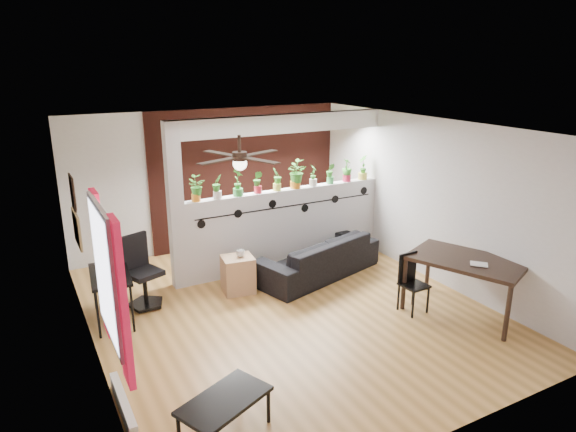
{
  "coord_description": "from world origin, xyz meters",
  "views": [
    {
      "loc": [
        -3.17,
        -5.88,
        3.47
      ],
      "look_at": [
        0.34,
        0.6,
        1.19
      ],
      "focal_mm": 32.0,
      "sensor_mm": 36.0,
      "label": 1
    }
  ],
  "objects_px": {
    "potted_plant_1": "(217,186)",
    "potted_plant_7": "(330,173)",
    "potted_plant_8": "(347,169)",
    "sofa": "(317,257)",
    "potted_plant_2": "(238,181)",
    "potted_plant_0": "(196,188)",
    "potted_plant_6": "(313,174)",
    "potted_plant_4": "(277,178)",
    "folding_chair": "(411,277)",
    "cup": "(240,253)",
    "potted_plant_5": "(295,174)",
    "computer_desk": "(110,278)",
    "coffee_table": "(225,403)",
    "dining_table": "(466,265)",
    "ceiling_fan": "(240,159)",
    "office_chair": "(142,276)",
    "potted_plant_9": "(363,166)",
    "potted_plant_3": "(258,181)",
    "cube_shelf": "(238,274)"
  },
  "relations": [
    {
      "from": "potted_plant_8",
      "to": "cup",
      "type": "distance_m",
      "value": 2.62
    },
    {
      "from": "dining_table",
      "to": "coffee_table",
      "type": "relative_size",
      "value": 1.75
    },
    {
      "from": "coffee_table",
      "to": "potted_plant_9",
      "type": "bearing_deg",
      "value": 40.28
    },
    {
      "from": "potted_plant_9",
      "to": "potted_plant_2",
      "type": "bearing_deg",
      "value": 180.0
    },
    {
      "from": "sofa",
      "to": "potted_plant_3",
      "type": "bearing_deg",
      "value": -56.88
    },
    {
      "from": "computer_desk",
      "to": "sofa",
      "type": "bearing_deg",
      "value": -0.36
    },
    {
      "from": "potted_plant_6",
      "to": "potted_plant_8",
      "type": "distance_m",
      "value": 0.7
    },
    {
      "from": "potted_plant_1",
      "to": "potted_plant_4",
      "type": "xyz_separation_m",
      "value": [
        1.05,
        -0.0,
        0.0
      ]
    },
    {
      "from": "ceiling_fan",
      "to": "folding_chair",
      "type": "xyz_separation_m",
      "value": [
        2.34,
        -0.54,
        -1.81
      ]
    },
    {
      "from": "potted_plant_2",
      "to": "folding_chair",
      "type": "bearing_deg",
      "value": -55.43
    },
    {
      "from": "sofa",
      "to": "ceiling_fan",
      "type": "bearing_deg",
      "value": 16.43
    },
    {
      "from": "potted_plant_0",
      "to": "potted_plant_6",
      "type": "relative_size",
      "value": 1.05
    },
    {
      "from": "potted_plant_8",
      "to": "cube_shelf",
      "type": "distance_m",
      "value": 2.8
    },
    {
      "from": "potted_plant_4",
      "to": "potted_plant_8",
      "type": "xyz_separation_m",
      "value": [
        1.4,
        0.0,
        0.01
      ]
    },
    {
      "from": "computer_desk",
      "to": "folding_chair",
      "type": "distance_m",
      "value": 4.15
    },
    {
      "from": "sofa",
      "to": "cube_shelf",
      "type": "distance_m",
      "value": 1.41
    },
    {
      "from": "potted_plant_6",
      "to": "sofa",
      "type": "relative_size",
      "value": 0.18
    },
    {
      "from": "ceiling_fan",
      "to": "office_chair",
      "type": "distance_m",
      "value": 2.53
    },
    {
      "from": "ceiling_fan",
      "to": "office_chair",
      "type": "bearing_deg",
      "value": 124.87
    },
    {
      "from": "potted_plant_2",
      "to": "sofa",
      "type": "height_order",
      "value": "potted_plant_2"
    },
    {
      "from": "potted_plant_8",
      "to": "sofa",
      "type": "relative_size",
      "value": 0.19
    },
    {
      "from": "potted_plant_5",
      "to": "potted_plant_6",
      "type": "distance_m",
      "value": 0.35
    },
    {
      "from": "sofa",
      "to": "folding_chair",
      "type": "distance_m",
      "value": 1.77
    },
    {
      "from": "potted_plant_6",
      "to": "potted_plant_7",
      "type": "xyz_separation_m",
      "value": [
        0.35,
        0.0,
        -0.01
      ]
    },
    {
      "from": "potted_plant_7",
      "to": "potted_plant_1",
      "type": "bearing_deg",
      "value": 180.0
    },
    {
      "from": "coffee_table",
      "to": "dining_table",
      "type": "bearing_deg",
      "value": 10.55
    },
    {
      "from": "ceiling_fan",
      "to": "office_chair",
      "type": "xyz_separation_m",
      "value": [
        -0.98,
        1.41,
        -1.85
      ]
    },
    {
      "from": "potted_plant_4",
      "to": "office_chair",
      "type": "distance_m",
      "value": 2.67
    },
    {
      "from": "potted_plant_3",
      "to": "coffee_table",
      "type": "xyz_separation_m",
      "value": [
        -2.02,
        -3.5,
        -1.18
      ]
    },
    {
      "from": "potted_plant_7",
      "to": "folding_chair",
      "type": "xyz_separation_m",
      "value": [
        -0.14,
        -2.34,
        -1.04
      ]
    },
    {
      "from": "potted_plant_8",
      "to": "coffee_table",
      "type": "height_order",
      "value": "potted_plant_8"
    },
    {
      "from": "sofa",
      "to": "coffee_table",
      "type": "height_order",
      "value": "sofa"
    },
    {
      "from": "cup",
      "to": "folding_chair",
      "type": "relative_size",
      "value": 0.15
    },
    {
      "from": "potted_plant_5",
      "to": "folding_chair",
      "type": "height_order",
      "value": "potted_plant_5"
    },
    {
      "from": "potted_plant_1",
      "to": "office_chair",
      "type": "bearing_deg",
      "value": -163.9
    },
    {
      "from": "potted_plant_5",
      "to": "potted_plant_4",
      "type": "bearing_deg",
      "value": -180.0
    },
    {
      "from": "potted_plant_1",
      "to": "potted_plant_7",
      "type": "bearing_deg",
      "value": -0.0
    },
    {
      "from": "computer_desk",
      "to": "coffee_table",
      "type": "relative_size",
      "value": 1.01
    },
    {
      "from": "potted_plant_1",
      "to": "potted_plant_7",
      "type": "distance_m",
      "value": 2.11
    },
    {
      "from": "potted_plant_8",
      "to": "office_chair",
      "type": "relative_size",
      "value": 0.39
    },
    {
      "from": "potted_plant_0",
      "to": "potted_plant_7",
      "type": "relative_size",
      "value": 1.09
    },
    {
      "from": "potted_plant_0",
      "to": "potted_plant_6",
      "type": "xyz_separation_m",
      "value": [
        2.11,
        0.0,
        -0.01
      ]
    },
    {
      "from": "dining_table",
      "to": "potted_plant_4",
      "type": "bearing_deg",
      "value": 118.52
    },
    {
      "from": "cup",
      "to": "dining_table",
      "type": "xyz_separation_m",
      "value": [
        2.47,
        -2.15,
        0.11
      ]
    },
    {
      "from": "cube_shelf",
      "to": "coffee_table",
      "type": "bearing_deg",
      "value": -107.18
    },
    {
      "from": "potted_plant_1",
      "to": "potted_plant_7",
      "type": "relative_size",
      "value": 1.07
    },
    {
      "from": "potted_plant_0",
      "to": "computer_desk",
      "type": "bearing_deg",
      "value": -156.42
    },
    {
      "from": "sofa",
      "to": "cube_shelf",
      "type": "xyz_separation_m",
      "value": [
        -1.41,
        0.03,
        -0.03
      ]
    },
    {
      "from": "potted_plant_3",
      "to": "potted_plant_5",
      "type": "xyz_separation_m",
      "value": [
        0.7,
        0.0,
        0.05
      ]
    },
    {
      "from": "sofa",
      "to": "office_chair",
      "type": "relative_size",
      "value": 2.03
    }
  ]
}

